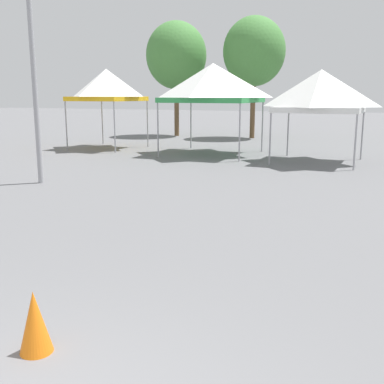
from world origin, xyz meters
name	(u,v)px	position (x,y,z in m)	size (l,w,h in m)	color
canopy_tent_center	(107,85)	(-10.27, 16.42, 2.89)	(2.89, 2.89, 3.61)	#9E9EA3
canopy_tent_behind_left	(213,83)	(-5.00, 16.32, 2.92)	(3.65, 3.65, 3.71)	#9E9EA3
canopy_tent_left_of_center	(321,91)	(-0.57, 15.66, 2.58)	(3.01, 3.01, 3.33)	#9E9EA3
light_pole_opposite_side	(29,8)	(-6.97, 8.21, 4.68)	(0.36, 0.36, 8.23)	#9E9EA3
tree_behind_tents_center	(254,52)	(-5.71, 24.25, 4.82)	(3.48, 3.48, 6.75)	brown
tree_behind_tents_right	(176,56)	(-10.36, 23.85, 4.73)	(3.57, 3.57, 6.71)	brown
traffic_cone_near_barrier	(35,322)	(-0.79, 1.28, 0.31)	(0.32, 0.32, 0.62)	orange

